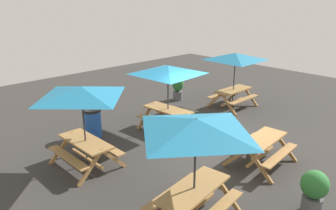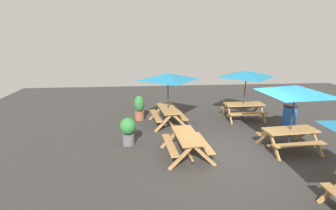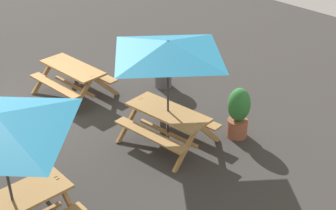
# 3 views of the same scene
# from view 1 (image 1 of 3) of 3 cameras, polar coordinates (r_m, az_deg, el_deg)

# --- Properties ---
(ground_plane) EXTENTS (24.00, 24.00, 0.00)m
(ground_plane) POSITION_cam_1_polar(r_m,az_deg,el_deg) (10.61, 7.59, -6.86)
(ground_plane) COLOR #33302D
(ground_plane) RESTS_ON ground
(picnic_table_0) EXTENTS (2.24, 2.24, 2.34)m
(picnic_table_0) POSITION_cam_1_polar(r_m,az_deg,el_deg) (6.41, 4.86, -4.96)
(picnic_table_0) COLOR #A87A44
(picnic_table_0) RESTS_ON ground
(picnic_table_1) EXTENTS (2.02, 2.02, 2.34)m
(picnic_table_1) POSITION_cam_1_polar(r_m,az_deg,el_deg) (8.84, -14.80, 1.22)
(picnic_table_1) COLOR #A87A44
(picnic_table_1) RESTS_ON ground
(picnic_table_2) EXTENTS (2.82, 2.82, 2.34)m
(picnic_table_2) POSITION_cam_1_polar(r_m,az_deg,el_deg) (11.08, 0.00, 5.34)
(picnic_table_2) COLOR #A87A44
(picnic_table_2) RESTS_ON ground
(picnic_table_3) EXTENTS (2.83, 2.83, 2.34)m
(picnic_table_3) POSITION_cam_1_polar(r_m,az_deg,el_deg) (13.75, 11.63, 7.60)
(picnic_table_3) COLOR #A87A44
(picnic_table_3) RESTS_ON ground
(picnic_table_4) EXTENTS (1.91, 1.66, 0.81)m
(picnic_table_4) POSITION_cam_1_polar(r_m,az_deg,el_deg) (9.55, 15.97, -6.78)
(picnic_table_4) COLOR #A87A44
(picnic_table_4) RESTS_ON ground
(trash_bin_blue) EXTENTS (0.59, 0.59, 0.98)m
(trash_bin_blue) POSITION_cam_1_polar(r_m,az_deg,el_deg) (11.20, -12.97, -3.03)
(trash_bin_blue) COLOR blue
(trash_bin_blue) RESTS_ON ground
(potted_plant_0) EXTENTS (0.51, 0.51, 1.13)m
(potted_plant_0) POSITION_cam_1_polar(r_m,az_deg,el_deg) (14.74, 1.73, 3.18)
(potted_plant_0) COLOR #59595B
(potted_plant_0) RESTS_ON ground
(potted_plant_2) EXTENTS (0.59, 0.59, 1.02)m
(potted_plant_2) POSITION_cam_1_polar(r_m,az_deg,el_deg) (7.90, 24.08, -13.35)
(potted_plant_2) COLOR #59595B
(potted_plant_2) RESTS_ON ground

